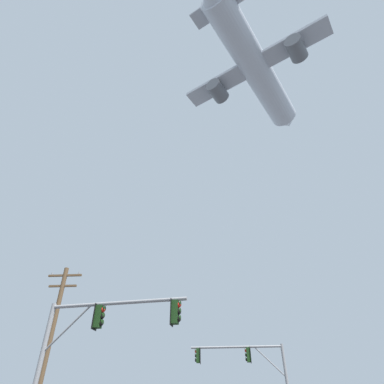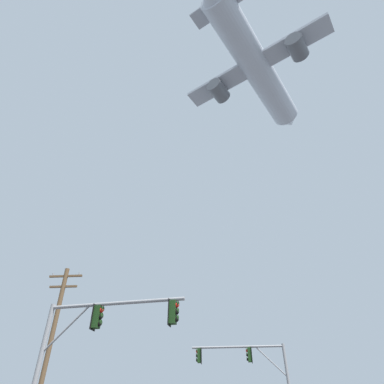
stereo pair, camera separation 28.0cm
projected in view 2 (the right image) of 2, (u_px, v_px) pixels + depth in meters
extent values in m
cylinder|color=gray|center=(36.00, 376.00, 13.04)|extent=(0.20, 0.20, 5.65)
cylinder|color=gray|center=(116.00, 303.00, 14.04)|extent=(6.02, 1.02, 0.15)
cylinder|color=gray|center=(67.00, 328.00, 13.89)|extent=(1.87, 0.35, 1.88)
cube|color=#193814|center=(173.00, 312.00, 13.28)|extent=(0.30, 0.35, 0.90)
cylinder|color=#193814|center=(173.00, 300.00, 13.57)|extent=(0.05, 0.05, 0.12)
cube|color=black|center=(170.00, 313.00, 13.30)|extent=(0.09, 0.46, 1.04)
sphere|color=red|center=(177.00, 305.00, 13.41)|extent=(0.20, 0.20, 0.20)
cylinder|color=#193814|center=(178.00, 304.00, 13.43)|extent=(0.07, 0.21, 0.21)
sphere|color=black|center=(176.00, 312.00, 13.25)|extent=(0.20, 0.20, 0.20)
cylinder|color=#193814|center=(178.00, 311.00, 13.27)|extent=(0.07, 0.21, 0.21)
sphere|color=black|center=(176.00, 320.00, 13.09)|extent=(0.20, 0.20, 0.20)
cylinder|color=#193814|center=(178.00, 318.00, 13.11)|extent=(0.07, 0.21, 0.21)
cube|color=#193814|center=(97.00, 317.00, 13.88)|extent=(0.30, 0.35, 0.90)
cylinder|color=#193814|center=(99.00, 305.00, 14.17)|extent=(0.05, 0.05, 0.12)
cube|color=black|center=(94.00, 317.00, 13.90)|extent=(0.09, 0.46, 1.04)
sphere|color=red|center=(101.00, 310.00, 14.01)|extent=(0.20, 0.20, 0.20)
cylinder|color=#193814|center=(103.00, 309.00, 14.03)|extent=(0.07, 0.21, 0.21)
sphere|color=black|center=(100.00, 317.00, 13.84)|extent=(0.20, 0.20, 0.20)
cylinder|color=#193814|center=(102.00, 316.00, 13.87)|extent=(0.07, 0.21, 0.21)
sphere|color=black|center=(99.00, 324.00, 13.68)|extent=(0.20, 0.20, 0.20)
cylinder|color=#193814|center=(101.00, 322.00, 13.71)|extent=(0.07, 0.21, 0.21)
cylinder|color=gray|center=(237.00, 347.00, 23.17)|extent=(6.40, 0.36, 0.15)
cylinder|color=gray|center=(271.00, 361.00, 22.43)|extent=(1.98, 0.15, 1.95)
cube|color=#193814|center=(199.00, 356.00, 23.11)|extent=(0.27, 0.33, 0.90)
cylinder|color=#193814|center=(199.00, 348.00, 23.41)|extent=(0.05, 0.05, 0.12)
cube|color=black|center=(201.00, 356.00, 23.10)|extent=(0.04, 0.46, 1.04)
sphere|color=red|center=(197.00, 352.00, 23.28)|extent=(0.20, 0.20, 0.20)
cylinder|color=#193814|center=(196.00, 351.00, 23.32)|extent=(0.05, 0.21, 0.21)
sphere|color=black|center=(197.00, 356.00, 23.12)|extent=(0.20, 0.20, 0.20)
cylinder|color=#193814|center=(196.00, 355.00, 23.16)|extent=(0.05, 0.21, 0.21)
sphere|color=black|center=(197.00, 360.00, 22.96)|extent=(0.20, 0.20, 0.20)
cylinder|color=#193814|center=(196.00, 359.00, 23.00)|extent=(0.05, 0.21, 0.21)
cube|color=#193814|center=(250.00, 355.00, 22.80)|extent=(0.27, 0.33, 0.90)
cylinder|color=#193814|center=(249.00, 347.00, 23.09)|extent=(0.05, 0.05, 0.12)
cube|color=black|center=(252.00, 355.00, 22.78)|extent=(0.04, 0.46, 1.04)
sphere|color=red|center=(247.00, 351.00, 22.97)|extent=(0.20, 0.20, 0.20)
cylinder|color=#193814|center=(246.00, 350.00, 23.01)|extent=(0.05, 0.21, 0.21)
sphere|color=black|center=(248.00, 355.00, 22.80)|extent=(0.20, 0.20, 0.20)
cylinder|color=#193814|center=(247.00, 354.00, 22.84)|extent=(0.05, 0.21, 0.21)
sphere|color=black|center=(248.00, 360.00, 22.64)|extent=(0.20, 0.20, 0.20)
cylinder|color=#193814|center=(247.00, 359.00, 22.68)|extent=(0.05, 0.21, 0.21)
cylinder|color=brown|center=(49.00, 348.00, 19.02)|extent=(0.28, 0.28, 9.70)
cube|color=brown|center=(66.00, 276.00, 21.53)|extent=(2.20, 0.12, 0.12)
cube|color=brown|center=(63.00, 287.00, 21.13)|extent=(1.80, 0.12, 0.12)
cylinder|color=gray|center=(53.00, 275.00, 21.66)|extent=(0.10, 0.10, 0.18)
cylinder|color=gray|center=(79.00, 274.00, 21.54)|extent=(0.10, 0.10, 0.18)
cylinder|color=#B7BCC6|center=(256.00, 66.00, 46.60)|extent=(14.85, 21.32, 3.99)
cone|color=#B7BCC6|center=(289.00, 120.00, 54.93)|extent=(4.65, 4.29, 3.79)
cube|color=#A8ADB7|center=(254.00, 65.00, 45.83)|extent=(19.61, 13.15, 0.45)
cylinder|color=#595B60|center=(218.00, 91.00, 47.93)|extent=(3.45, 3.71, 2.24)
cylinder|color=#595B60|center=(297.00, 47.00, 42.37)|extent=(3.45, 3.71, 2.24)
cube|color=#A8ADB7|center=(219.00, 5.00, 40.14)|extent=(7.57, 5.74, 0.25)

